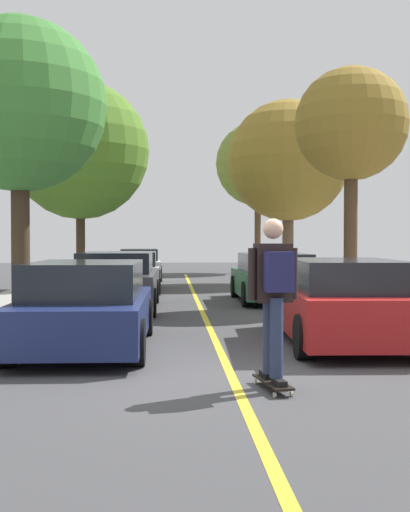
{
  "coord_description": "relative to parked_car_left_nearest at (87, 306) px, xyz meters",
  "views": [
    {
      "loc": [
        -0.76,
        -7.99,
        1.69
      ],
      "look_at": [
        0.12,
        8.22,
        1.29
      ],
      "focal_mm": 45.76,
      "sensor_mm": 36.0,
      "label": 1
    }
  ],
  "objects": [
    {
      "name": "parked_car_right_near",
      "position": [
        4.09,
        7.47,
        0.0
      ],
      "size": [
        2.0,
        4.18,
        1.32
      ],
      "color": "#1E5B33",
      "rests_on": "ground"
    },
    {
      "name": "street_tree_right_nearest",
      "position": [
        5.78,
        5.87,
        3.85
      ],
      "size": [
        2.8,
        2.8,
        5.82
      ],
      "color": "#4C3823",
      "rests_on": "sidewalk_right"
    },
    {
      "name": "skateboarder",
      "position": [
        2.44,
        -2.89,
        0.48
      ],
      "size": [
        0.59,
        0.71,
        1.83
      ],
      "color": "black",
      "rests_on": "skateboard"
    },
    {
      "name": "street_tree_left_near",
      "position": [
        -1.69,
        11.83,
        3.99
      ],
      "size": [
        4.58,
        4.58,
        6.81
      ],
      "color": "#3D2D1E",
      "rests_on": "sidewalk_left"
    },
    {
      "name": "street_tree_right_near",
      "position": [
        5.78,
        14.45,
        4.01
      ],
      "size": [
        4.58,
        4.58,
        6.84
      ],
      "color": "brown",
      "rests_on": "sidewalk_right"
    },
    {
      "name": "parked_car_left_nearest",
      "position": [
        0.0,
        0.0,
        0.0
      ],
      "size": [
        1.95,
        4.24,
        1.35
      ],
      "color": "navy",
      "rests_on": "ground"
    },
    {
      "name": "street_tree_right_far",
      "position": [
        5.78,
        22.98,
        4.88
      ],
      "size": [
        4.29,
        4.29,
        7.56
      ],
      "color": "#4C3823",
      "rests_on": "sidewalk_right"
    },
    {
      "name": "street_tree_left_nearest",
      "position": [
        -1.69,
        3.05,
        3.68
      ],
      "size": [
        3.45,
        3.45,
        5.95
      ],
      "color": "#3D2D1E",
      "rests_on": "sidewalk_left"
    },
    {
      "name": "parked_car_left_far",
      "position": [
        0.0,
        11.3,
        -0.01
      ],
      "size": [
        2.01,
        4.4,
        1.3
      ],
      "color": "#B7B7BC",
      "rests_on": "ground"
    },
    {
      "name": "skateboard",
      "position": [
        2.44,
        -2.86,
        -0.58
      ],
      "size": [
        0.36,
        0.87,
        0.1
      ],
      "color": "black",
      "rests_on": "ground"
    },
    {
      "name": "parked_car_right_nearest",
      "position": [
        4.09,
        0.31,
        0.02
      ],
      "size": [
        2.08,
        4.32,
        1.37
      ],
      "color": "maroon",
      "rests_on": "ground"
    },
    {
      "name": "parked_car_left_farthest",
      "position": [
        -0.0,
        17.61,
        -0.02
      ],
      "size": [
        1.96,
        4.47,
        1.3
      ],
      "color": "white",
      "rests_on": "ground"
    },
    {
      "name": "center_line",
      "position": [
        2.04,
        1.88,
        -0.66
      ],
      "size": [
        0.12,
        39.2,
        0.01
      ],
      "primitive_type": "cube",
      "color": "gold",
      "rests_on": "ground"
    },
    {
      "name": "parked_car_left_near",
      "position": [
        0.0,
        5.68,
        0.02
      ],
      "size": [
        1.98,
        4.58,
        1.39
      ],
      "color": "#38383D",
      "rests_on": "ground"
    },
    {
      "name": "ground",
      "position": [
        2.04,
        -2.12,
        -0.66
      ],
      "size": [
        80.0,
        80.0,
        0.0
      ],
      "primitive_type": "plane",
      "color": "#424244"
    }
  ]
}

